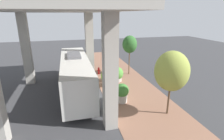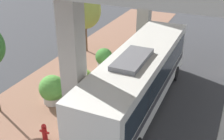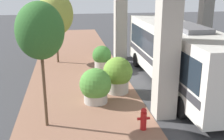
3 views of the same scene
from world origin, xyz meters
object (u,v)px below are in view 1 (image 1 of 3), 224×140
(bus, at_px, (75,73))
(fire_hydrant, at_px, (99,71))
(street_tree_far, at_px, (172,71))
(planter_back, at_px, (108,77))
(planter_front, at_px, (117,74))
(street_tree_near, at_px, (130,44))
(planter_middle, at_px, (122,93))

(bus, height_order, fire_hydrant, bus)
(street_tree_far, bearing_deg, planter_back, -63.61)
(bus, bearing_deg, street_tree_far, 137.60)
(bus, relative_size, fire_hydrant, 12.48)
(bus, relative_size, street_tree_far, 2.34)
(planter_front, bearing_deg, street_tree_near, -137.94)
(planter_back, bearing_deg, street_tree_far, 116.39)
(fire_hydrant, relative_size, planter_middle, 0.55)
(bus, xyz_separation_m, street_tree_near, (-7.13, -3.72, 1.99))
(bus, distance_m, street_tree_near, 8.28)
(bus, relative_size, planter_middle, 6.81)
(fire_hydrant, bearing_deg, street_tree_far, 108.35)
(fire_hydrant, relative_size, planter_back, 0.49)
(fire_hydrant, xyz_separation_m, planter_back, (-0.29, 4.21, 0.54))
(bus, bearing_deg, fire_hydrant, -124.31)
(planter_front, relative_size, street_tree_near, 0.35)
(planter_back, xyz_separation_m, street_tree_near, (-3.62, -3.22, 2.97))
(planter_middle, height_order, planter_back, planter_back)
(fire_hydrant, height_order, street_tree_far, street_tree_far)
(planter_front, distance_m, planter_back, 1.77)
(fire_hydrant, distance_m, street_tree_far, 11.98)
(street_tree_far, bearing_deg, bus, -42.40)
(bus, xyz_separation_m, street_tree_far, (-6.86, 6.26, 1.61))
(planter_back, bearing_deg, bus, 8.10)
(planter_middle, bearing_deg, planter_front, -100.82)
(planter_front, bearing_deg, planter_back, 40.86)
(fire_hydrant, distance_m, planter_middle, 8.22)
(planter_middle, distance_m, planter_back, 3.98)
(bus, relative_size, planter_back, 6.07)
(bus, relative_size, street_tree_near, 2.36)
(planter_middle, height_order, street_tree_far, street_tree_far)
(planter_back, relative_size, street_tree_far, 0.39)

